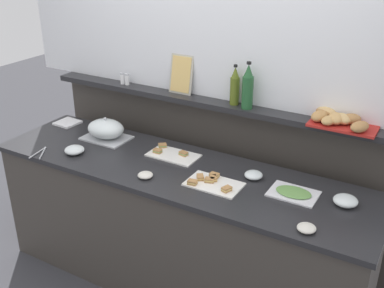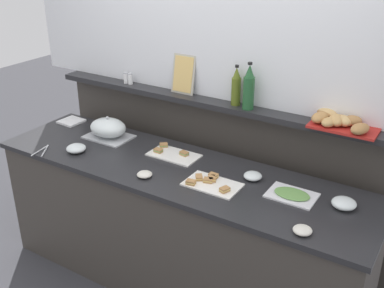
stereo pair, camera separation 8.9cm
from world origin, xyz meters
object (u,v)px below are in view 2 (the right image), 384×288
(cold_cuts_platter, at_px, (292,195))
(bread_basket, at_px, (338,121))
(glass_bowl_small, at_px, (344,204))
(napkin_stack, at_px, (71,121))
(condiment_bowl_red, at_px, (302,230))
(sandwich_platter_side, at_px, (211,183))
(pepper_shaker, at_px, (130,79))
(sandwich_platter_rear, at_px, (173,154))
(framed_picture, at_px, (184,74))
(salt_shaker, at_px, (126,78))
(serving_cloche, at_px, (108,129))
(condiment_bowl_dark, at_px, (145,174))
(glass_bowl_large, at_px, (253,176))
(glass_bowl_medium, at_px, (76,149))
(olive_oil_bottle, at_px, (236,87))
(wine_bottle_green, at_px, (249,88))
(serving_tongs, at_px, (43,150))

(cold_cuts_platter, relative_size, bread_basket, 0.66)
(glass_bowl_small, height_order, napkin_stack, glass_bowl_small)
(condiment_bowl_red, bearing_deg, sandwich_platter_side, 164.09)
(sandwich_platter_side, height_order, pepper_shaker, pepper_shaker)
(sandwich_platter_rear, height_order, cold_cuts_platter, sandwich_platter_rear)
(glass_bowl_small, relative_size, framed_picture, 0.49)
(salt_shaker, bearing_deg, condiment_bowl_red, -22.63)
(sandwich_platter_side, height_order, serving_cloche, serving_cloche)
(condiment_bowl_dark, bearing_deg, sandwich_platter_rear, 93.68)
(pepper_shaker, bearing_deg, bread_basket, -0.25)
(sandwich_platter_side, distance_m, cold_cuts_platter, 0.49)
(glass_bowl_large, distance_m, napkin_stack, 1.65)
(pepper_shaker, xyz_separation_m, framed_picture, (0.46, 0.04, 0.10))
(serving_cloche, xyz_separation_m, condiment_bowl_dark, (0.60, -0.34, -0.06))
(glass_bowl_medium, height_order, olive_oil_bottle, olive_oil_bottle)
(sandwich_platter_rear, height_order, sandwich_platter_side, same)
(olive_oil_bottle, distance_m, bread_basket, 0.71)
(condiment_bowl_dark, height_order, framed_picture, framed_picture)
(condiment_bowl_red, distance_m, salt_shaker, 1.89)
(napkin_stack, relative_size, salt_shaker, 1.95)
(sandwich_platter_rear, distance_m, condiment_bowl_red, 1.14)
(cold_cuts_platter, bearing_deg, wine_bottle_green, 141.87)
(serving_cloche, bearing_deg, glass_bowl_small, -1.42)
(glass_bowl_small, bearing_deg, wine_bottle_green, 156.03)
(napkin_stack, distance_m, olive_oil_bottle, 1.43)
(cold_cuts_platter, bearing_deg, glass_bowl_small, 7.15)
(olive_oil_bottle, distance_m, pepper_shaker, 0.90)
(sandwich_platter_rear, relative_size, condiment_bowl_red, 3.50)
(framed_picture, bearing_deg, sandwich_platter_side, -45.40)
(bread_basket, relative_size, framed_picture, 1.50)
(sandwich_platter_rear, bearing_deg, olive_oil_bottle, 46.87)
(glass_bowl_large, height_order, salt_shaker, salt_shaker)
(napkin_stack, bearing_deg, pepper_shaker, 29.03)
(wine_bottle_green, bearing_deg, pepper_shaker, 179.07)
(sandwich_platter_rear, xyz_separation_m, napkin_stack, (-1.03, 0.07, -0.00))
(serving_tongs, height_order, napkin_stack, napkin_stack)
(salt_shaker, bearing_deg, glass_bowl_large, -14.81)
(condiment_bowl_dark, relative_size, framed_picture, 0.34)
(sandwich_platter_rear, xyz_separation_m, bread_basket, (1.01, 0.30, 0.36))
(olive_oil_bottle, bearing_deg, pepper_shaker, -179.23)
(serving_cloche, bearing_deg, olive_oil_bottle, 20.58)
(serving_cloche, bearing_deg, condiment_bowl_dark, -30.07)
(serving_cloche, bearing_deg, sandwich_platter_side, -12.07)
(condiment_bowl_dark, bearing_deg, cold_cuts_platter, 16.90)
(glass_bowl_large, xyz_separation_m, framed_picture, (-0.75, 0.37, 0.45))
(glass_bowl_large, xyz_separation_m, napkin_stack, (-1.65, 0.09, -0.01))
(condiment_bowl_red, xyz_separation_m, salt_shaker, (-1.71, 0.71, 0.35))
(serving_cloche, xyz_separation_m, wine_bottle_green, (0.98, 0.30, 0.40))
(wine_bottle_green, bearing_deg, glass_bowl_large, -57.23)
(salt_shaker, xyz_separation_m, framed_picture, (0.51, 0.04, 0.10))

